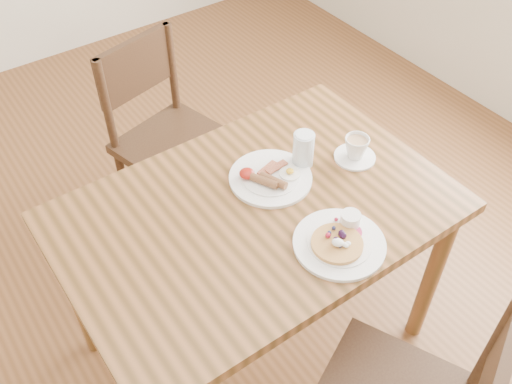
# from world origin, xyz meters

# --- Properties ---
(ground) EXTENTS (5.00, 5.00, 0.00)m
(ground) POSITION_xyz_m (0.00, 0.00, 0.00)
(ground) COLOR brown
(ground) RESTS_ON ground
(dining_table) EXTENTS (1.20, 0.80, 0.75)m
(dining_table) POSITION_xyz_m (0.00, 0.00, 0.65)
(dining_table) COLOR brown
(dining_table) RESTS_ON ground
(chair_far) EXTENTS (0.51, 0.51, 0.88)m
(chair_far) POSITION_xyz_m (0.09, 0.78, 0.49)
(chair_far) COLOR #3A2715
(chair_far) RESTS_ON ground
(pancake_plate) EXTENTS (0.27, 0.27, 0.06)m
(pancake_plate) POSITION_xyz_m (0.11, -0.26, 0.76)
(pancake_plate) COLOR white
(pancake_plate) RESTS_ON dining_table
(breakfast_plate) EXTENTS (0.27, 0.27, 0.04)m
(breakfast_plate) POSITION_xyz_m (0.11, 0.08, 0.76)
(breakfast_plate) COLOR white
(breakfast_plate) RESTS_ON dining_table
(teacup_saucer) EXTENTS (0.14, 0.14, 0.09)m
(teacup_saucer) POSITION_xyz_m (0.41, -0.00, 0.79)
(teacup_saucer) COLOR white
(teacup_saucer) RESTS_ON dining_table
(water_glass) EXTENTS (0.07, 0.07, 0.12)m
(water_glass) POSITION_xyz_m (0.24, 0.08, 0.81)
(water_glass) COLOR silver
(water_glass) RESTS_ON dining_table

